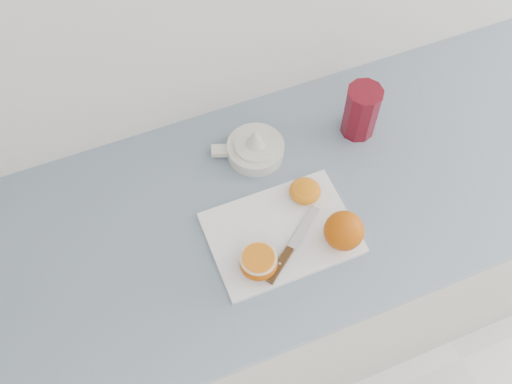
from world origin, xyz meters
The scene contains 8 objects.
counter centered at (-0.04, 1.70, 0.45)m, with size 2.43×0.64×0.89m.
cutting_board centered at (-0.16, 1.62, 0.90)m, with size 0.31×0.22×0.01m, color white.
whole_orange centered at (-0.05, 1.55, 0.95)m, with size 0.09×0.09×0.09m.
half_orange centered at (-0.24, 1.56, 0.93)m, with size 0.08×0.08×0.05m.
squeezed_shell centered at (-0.07, 1.68, 0.92)m, with size 0.07×0.07×0.03m.
paring_knife centered at (-0.18, 1.55, 0.91)m, with size 0.18×0.14×0.01m.
citrus_juicer centered at (-0.13, 1.84, 0.92)m, with size 0.17×0.14×0.09m.
red_tumbler centered at (0.13, 1.81, 0.95)m, with size 0.09×0.09×0.14m.
Camera 1 is at (-0.43, 1.11, 2.01)m, focal length 40.00 mm.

